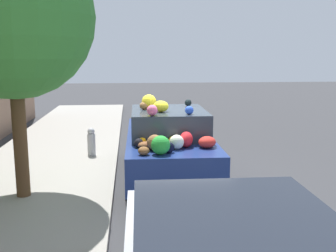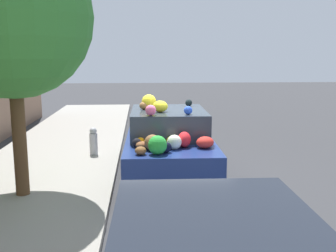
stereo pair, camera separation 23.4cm
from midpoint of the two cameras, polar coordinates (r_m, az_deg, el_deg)
name	(u,v)px [view 2 (the right image)]	position (r m, az deg, el deg)	size (l,w,h in m)	color
ground_plane	(167,178)	(8.54, 0.60, -7.53)	(60.00, 60.00, 0.00)	#38383A
sidewalk_curb	(39,178)	(8.74, -17.48, -7.17)	(24.00, 3.20, 0.13)	#9E998E
street_tree	(11,18)	(7.26, -20.92, 14.48)	(2.76, 2.76, 4.49)	brown
fire_hydrant	(93,141)	(10.05, -10.11, -2.20)	(0.20, 0.20, 0.70)	#B2B2B7
art_car	(168,143)	(8.27, 0.77, -2.46)	(4.18, 1.81, 1.81)	navy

